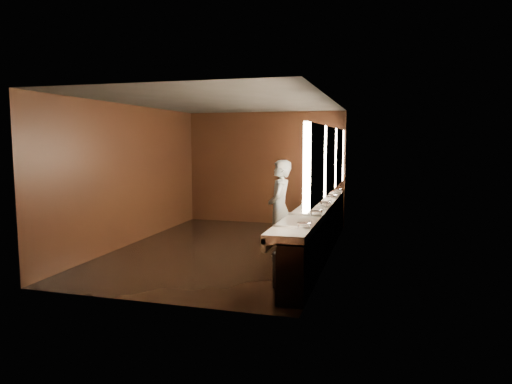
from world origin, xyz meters
TOP-DOWN VIEW (x-y plane):
  - floor at (0.00, 0.00)m, footprint 6.00×6.00m
  - ceiling at (0.00, 0.00)m, footprint 4.00×6.00m
  - wall_back at (0.00, 3.00)m, footprint 4.00×0.02m
  - wall_front at (0.00, -3.00)m, footprint 4.00×0.02m
  - wall_left at (-2.00, 0.00)m, footprint 0.02×6.00m
  - wall_right at (2.00, 0.00)m, footprint 0.02×6.00m
  - sink_counter at (1.79, 0.00)m, footprint 0.55×5.40m
  - mirror_band at (1.98, -0.00)m, footprint 0.06×5.03m
  - person at (1.12, -0.18)m, footprint 0.48×0.67m
  - trash_bin at (1.58, -1.91)m, footprint 0.41×0.41m

SIDE VIEW (x-z plane):
  - floor at x=0.00m, z-range 0.00..0.00m
  - trash_bin at x=1.58m, z-range 0.00..0.50m
  - sink_counter at x=1.79m, z-range -0.01..1.00m
  - person at x=1.12m, z-range 0.00..1.75m
  - wall_back at x=0.00m, z-range 0.00..2.80m
  - wall_front at x=0.00m, z-range 0.00..2.80m
  - wall_left at x=-2.00m, z-range 0.00..2.80m
  - wall_right at x=2.00m, z-range 0.00..2.80m
  - mirror_band at x=1.98m, z-range 1.17..2.32m
  - ceiling at x=0.00m, z-range 2.79..2.81m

